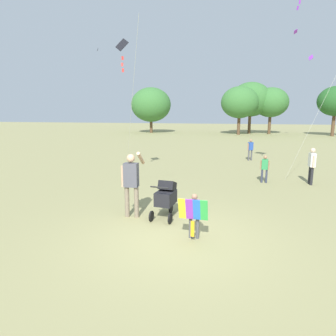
{
  "coord_description": "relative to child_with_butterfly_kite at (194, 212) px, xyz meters",
  "views": [
    {
      "loc": [
        1.05,
        -6.22,
        2.85
      ],
      "look_at": [
        -0.51,
        1.58,
        1.3
      ],
      "focal_mm": 31.6,
      "sensor_mm": 36.0,
      "label": 1
    }
  ],
  "objects": [
    {
      "name": "kite_adult_black",
      "position": [
        -3.32,
        4.96,
        4.33
      ],
      "size": [
        2.21,
        4.2,
        5.62
      ],
      "color": "black",
      "rests_on": "ground"
    },
    {
      "name": "distant_kites_cluster",
      "position": [
        3.7,
        25.66,
        12.5
      ],
      "size": [
        25.13,
        13.34,
        9.95
      ],
      "color": "purple"
    },
    {
      "name": "person_adult_flyer",
      "position": [
        -1.8,
        1.07,
        0.41
      ],
      "size": [
        0.56,
        0.52,
        1.81
      ],
      "color": "#7F705B",
      "rests_on": "ground"
    },
    {
      "name": "person_red_shirt",
      "position": [
        3.92,
        5.89,
        0.21
      ],
      "size": [
        0.22,
        0.46,
        1.44
      ],
      "color": "#232328",
      "rests_on": "ground"
    },
    {
      "name": "person_sitting_far",
      "position": [
        2.18,
        5.82,
        0.02
      ],
      "size": [
        0.35,
        0.18,
        1.11
      ],
      "color": "#33384C",
      "rests_on": "ground"
    },
    {
      "name": "stroller",
      "position": [
        -0.89,
        1.2,
        -0.03
      ],
      "size": [
        0.62,
        1.11,
        1.03
      ],
      "color": "black",
      "rests_on": "ground"
    },
    {
      "name": "ground_plane",
      "position": [
        -0.39,
        -0.03,
        -0.63
      ],
      "size": [
        120.0,
        120.0,
        0.0
      ],
      "primitive_type": "plane",
      "color": "#938E5B"
    },
    {
      "name": "child_with_butterfly_kite",
      "position": [
        0.0,
        0.0,
        0.0
      ],
      "size": [
        0.65,
        0.36,
        1.04
      ],
      "color": "#4C4C51",
      "rests_on": "ground"
    },
    {
      "name": "treeline_distant",
      "position": [
        2.5,
        31.29,
        3.19
      ],
      "size": [
        34.63,
        6.22,
        6.28
      ],
      "color": "brown",
      "rests_on": "ground"
    },
    {
      "name": "person_kid_running",
      "position": [
        2.01,
        11.27,
        0.09
      ],
      "size": [
        0.35,
        0.28,
        1.23
      ],
      "color": "#4C4C51",
      "rests_on": "ground"
    }
  ]
}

